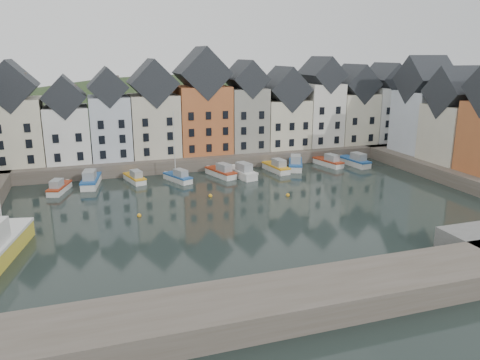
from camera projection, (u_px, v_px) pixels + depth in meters
name	position (u px, v px, depth m)	size (l,w,h in m)	color
ground	(259.00, 212.00, 56.61)	(260.00, 260.00, 0.00)	black
far_quay	(200.00, 155.00, 83.82)	(90.00, 16.00, 2.00)	brown
near_wall	(237.00, 310.00, 33.15)	(50.00, 6.00, 2.00)	brown
hillside	(177.00, 210.00, 112.60)	(153.60, 70.40, 64.00)	#23341A
far_terrace	(220.00, 111.00, 80.90)	(72.37, 8.16, 17.78)	beige
right_terrace	(458.00, 118.00, 72.62)	(8.30, 24.25, 16.36)	silver
mooring_buoys	(216.00, 201.00, 60.23)	(20.50, 5.50, 0.50)	orange
boat_a	(59.00, 188.00, 64.61)	(3.35, 5.87, 2.15)	silver
boat_b	(91.00, 180.00, 67.81)	(3.29, 7.25, 2.68)	silver
boat_c	(135.00, 178.00, 69.74)	(3.04, 5.72, 2.10)	silver
boat_d	(178.00, 177.00, 70.08)	(3.77, 5.83, 10.69)	silver
boat_e	(221.00, 172.00, 72.84)	(3.77, 6.56, 2.41)	silver
boat_f	(241.00, 172.00, 72.57)	(3.62, 7.17, 2.64)	silver
boat_g	(277.00, 167.00, 75.96)	(2.68, 6.44, 2.40)	silver
boat_h	(295.00, 164.00, 77.86)	(4.84, 7.20, 2.66)	silver
boat_i	(329.00, 162.00, 79.79)	(3.20, 6.36, 2.34)	silver
boat_j	(355.00, 161.00, 80.04)	(2.90, 6.84, 2.55)	silver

